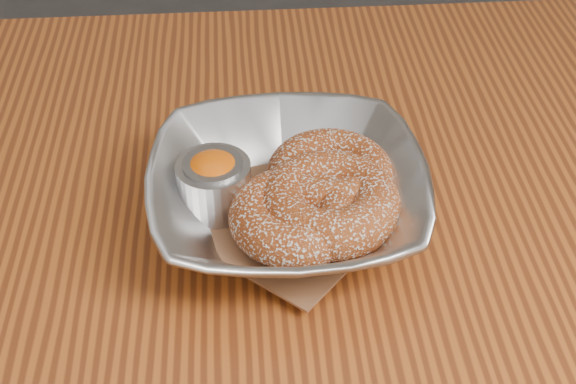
{
  "coord_description": "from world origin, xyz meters",
  "views": [
    {
      "loc": [
        0.0,
        -0.41,
        1.17
      ],
      "look_at": [
        0.04,
        0.05,
        0.78
      ],
      "focal_mm": 50.0,
      "sensor_mm": 36.0,
      "label": 1
    }
  ],
  "objects": [
    {
      "name": "ramekin",
      "position": [
        -0.02,
        0.06,
        0.78
      ],
      "size": [
        0.06,
        0.06,
        0.05
      ],
      "color": "#B2B5B9",
      "rests_on": "table"
    },
    {
      "name": "donut_front",
      "position": [
        0.04,
        0.03,
        0.78
      ],
      "size": [
        0.11,
        0.11,
        0.03
      ],
      "primitive_type": "torus",
      "rotation": [
        0.0,
        0.0,
        0.08
      ],
      "color": "#8F3B16",
      "rests_on": "parchment"
    },
    {
      "name": "parchment",
      "position": [
        0.04,
        0.05,
        0.76
      ],
      "size": [
        0.2,
        0.2,
        0.0
      ],
      "primitive_type": "cube",
      "rotation": [
        0.0,
        0.0,
        0.84
      ],
      "color": "brown",
      "rests_on": "table"
    },
    {
      "name": "donut_back",
      "position": [
        0.07,
        0.07,
        0.78
      ],
      "size": [
        0.12,
        0.12,
        0.04
      ],
      "primitive_type": "torus",
      "rotation": [
        0.0,
        0.0,
        -0.22
      ],
      "color": "#8F3B16",
      "rests_on": "parchment"
    },
    {
      "name": "table",
      "position": [
        0.0,
        0.0,
        0.65
      ],
      "size": [
        1.2,
        0.8,
        0.75
      ],
      "color": "brown",
      "rests_on": "ground_plane"
    },
    {
      "name": "donut_extra",
      "position": [
        0.07,
        0.04,
        0.78
      ],
      "size": [
        0.11,
        0.11,
        0.04
      ],
      "primitive_type": "torus",
      "rotation": [
        0.0,
        0.0,
        -0.03
      ],
      "color": "#8F3B16",
      "rests_on": "parchment"
    },
    {
      "name": "serving_bowl",
      "position": [
        0.04,
        0.05,
        0.78
      ],
      "size": [
        0.21,
        0.21,
        0.05
      ],
      "primitive_type": "imported",
      "color": "#B2B5B9",
      "rests_on": "table"
    }
  ]
}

